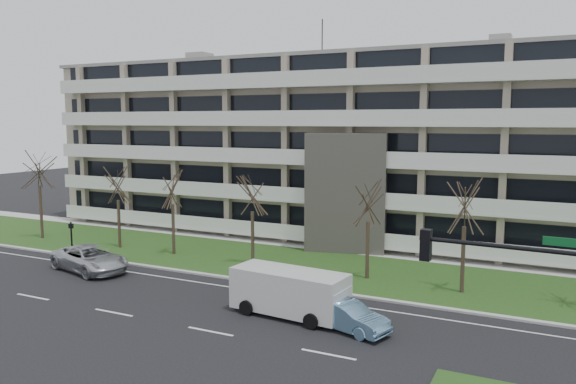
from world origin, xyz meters
The scene contains 17 objects.
ground centered at (0.00, 0.00, 0.00)m, with size 160.00×160.00×0.00m, color black.
grass_verge centered at (0.00, 13.00, 0.03)m, with size 90.00×10.00×0.06m, color #1C4316.
curb centered at (0.00, 8.00, 0.06)m, with size 90.00×0.35×0.12m, color #B2B2AD.
sidewalk centered at (0.00, 18.50, 0.04)m, with size 90.00×2.00×0.08m, color #B2B2AD.
lane_edge_line centered at (0.00, 6.50, 0.01)m, with size 90.00×0.12×0.01m, color white.
apartment_building centered at (-0.01, 25.32, 7.61)m, with size 60.50×15.10×18.75m.
silver_pickup centered at (-13.21, 5.54, 0.84)m, with size 2.80×6.06×1.68m, color silver.
blue_sedan centered at (5.75, 3.00, 0.70)m, with size 1.47×4.23×1.39m, color #73A2C7.
white_van centered at (2.45, 3.66, 1.40)m, with size 6.22×2.92×2.34m.
traffic_signal centered at (13.99, -3.21, 4.20)m, with size 5.61×0.64×6.49m.
pedestrian_signal centered at (-15.95, 6.60, 1.86)m, with size 0.32×0.28×2.92m.
tree_0 centered at (-24.62, 11.46, 6.30)m, with size 4.05×4.05×8.10m.
tree_1 centered at (-16.28, 11.66, 5.24)m, with size 3.37×3.37×6.75m.
tree_2 centered at (-11.12, 11.75, 5.27)m, with size 3.39×3.39×6.78m.
tree_3 centered at (-4.26, 11.57, 5.21)m, with size 3.35×3.35×6.70m.
tree_4 centered at (3.89, 11.76, 5.06)m, with size 3.26×3.26×6.51m.
tree_5 centered at (9.71, 11.43, 5.41)m, with size 3.48×3.48×6.97m.
Camera 1 is at (14.46, -21.30, 9.90)m, focal length 35.00 mm.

